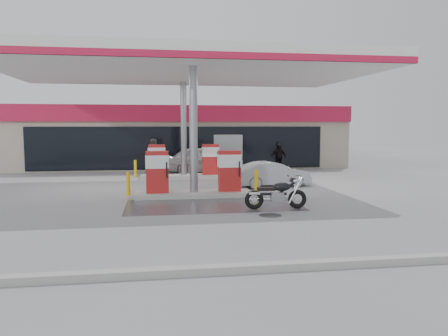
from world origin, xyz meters
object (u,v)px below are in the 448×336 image
at_px(attendant, 154,156).
at_px(hatchback_silver, 272,174).
at_px(pump_island_near, 194,178).
at_px(biker_walking, 279,157).
at_px(parked_motorcycle, 277,195).
at_px(sedan_white, 204,160).
at_px(parked_car_left, 93,160).
at_px(parked_car_right, 285,158).
at_px(pump_island_far, 184,165).

distance_m(attendant, hatchback_silver, 8.02).
distance_m(pump_island_near, biker_walking, 11.62).
height_order(parked_motorcycle, sedan_white, sedan_white).
bearing_deg(pump_island_near, hatchback_silver, 30.52).
distance_m(attendant, parked_car_left, 5.45).
relative_size(parked_motorcycle, attendant, 1.03).
bearing_deg(attendant, parked_car_left, 22.97).
relative_size(parked_car_left, parked_car_right, 0.98).
bearing_deg(parked_motorcycle, pump_island_far, 108.39).
bearing_deg(hatchback_silver, sedan_white, 12.04).
height_order(pump_island_far, parked_car_right, pump_island_far).
distance_m(pump_island_near, hatchback_silver, 4.33).
distance_m(hatchback_silver, biker_walking, 8.01).
height_order(pump_island_near, pump_island_far, same).
bearing_deg(parked_motorcycle, hatchback_silver, 79.49).
distance_m(pump_island_far, biker_walking, 7.31).
distance_m(pump_island_near, sedan_white, 8.31).
bearing_deg(parked_motorcycle, parked_car_right, 75.11).
bearing_deg(pump_island_near, sedan_white, 80.84).
xyz_separation_m(parked_car_left, parked_car_right, (12.75, 0.00, -0.01)).
distance_m(parked_motorcycle, sedan_white, 11.26).
relative_size(hatchback_silver, biker_walking, 2.13).
bearing_deg(pump_island_far, parked_motorcycle, -74.53).
relative_size(pump_island_near, sedan_white, 1.11).
bearing_deg(parked_car_right, biker_walking, 132.34).
distance_m(pump_island_near, attendant, 8.35).
height_order(attendant, parked_car_left, attendant).
xyz_separation_m(hatchback_silver, parked_car_right, (3.58, 9.80, -0.04)).
bearing_deg(pump_island_near, parked_car_left, 114.41).
bearing_deg(parked_motorcycle, pump_island_near, 132.63).
bearing_deg(sedan_white, parked_car_left, 58.90).
bearing_deg(biker_walking, parked_car_left, 164.72).
relative_size(pump_island_near, biker_walking, 3.17).
height_order(pump_island_far, parked_motorcycle, pump_island_far).
height_order(hatchback_silver, parked_car_right, hatchback_silver).
height_order(parked_motorcycle, parked_car_right, parked_motorcycle).
xyz_separation_m(sedan_white, attendant, (-2.89, -0.00, 0.22)).
height_order(pump_island_far, attendant, attendant).
distance_m(pump_island_far, attendant, 2.72).
relative_size(pump_island_far, attendant, 2.53).
bearing_deg(sedan_white, pump_island_far, 147.23).
bearing_deg(parked_car_left, parked_motorcycle, -161.27).
bearing_deg(sedan_white, pump_island_near, 169.06).
xyz_separation_m(pump_island_far, parked_motorcycle, (2.49, -9.00, -0.24)).
bearing_deg(parked_car_left, parked_car_right, -99.15).
bearing_deg(parked_car_left, hatchback_silver, -146.04).
bearing_deg(parked_car_left, biker_walking, -109.82).
height_order(sedan_white, parked_car_left, sedan_white).
height_order(attendant, hatchback_silver, attendant).
bearing_deg(biker_walking, pump_island_far, -153.28).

